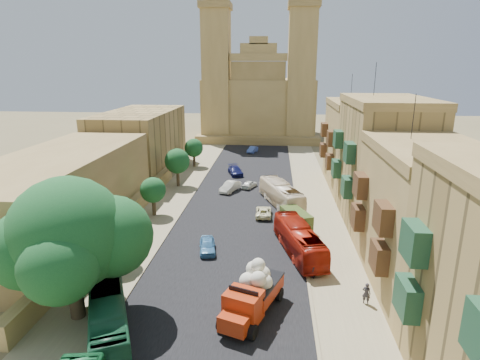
% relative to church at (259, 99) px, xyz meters
% --- Properties ---
extents(road_surface, '(14.00, 140.00, 0.01)m').
position_rel_church_xyz_m(road_surface, '(0.00, -48.61, -9.51)').
color(road_surface, black).
rests_on(road_surface, ground).
extents(sidewalk_east, '(5.00, 140.00, 0.01)m').
position_rel_church_xyz_m(sidewalk_east, '(9.50, -48.61, -9.51)').
color(sidewalk_east, '#8B7D5B').
rests_on(sidewalk_east, ground).
extents(sidewalk_west, '(5.00, 140.00, 0.01)m').
position_rel_church_xyz_m(sidewalk_west, '(-9.50, -48.61, -9.51)').
color(sidewalk_west, '#8B7D5B').
rests_on(sidewalk_west, ground).
extents(kerb_east, '(0.25, 140.00, 0.12)m').
position_rel_church_xyz_m(kerb_east, '(7.00, -48.61, -9.46)').
color(kerb_east, '#8B7D5B').
rests_on(kerb_east, ground).
extents(kerb_west, '(0.25, 140.00, 0.12)m').
position_rel_church_xyz_m(kerb_west, '(-7.00, -48.61, -9.46)').
color(kerb_west, '#8B7D5B').
rests_on(kerb_west, ground).
extents(townhouse_b, '(9.00, 14.00, 14.90)m').
position_rel_church_xyz_m(townhouse_b, '(15.95, -67.61, -3.86)').
color(townhouse_b, olive).
rests_on(townhouse_b, ground).
extents(townhouse_c, '(9.00, 14.00, 17.40)m').
position_rel_church_xyz_m(townhouse_c, '(15.95, -53.61, -2.61)').
color(townhouse_c, '#9E8147').
rests_on(townhouse_c, ground).
extents(townhouse_d, '(9.00, 14.00, 15.90)m').
position_rel_church_xyz_m(townhouse_d, '(15.95, -39.61, -3.36)').
color(townhouse_d, olive).
rests_on(townhouse_d, ground).
extents(west_wall, '(1.00, 40.00, 1.80)m').
position_rel_church_xyz_m(west_wall, '(-12.50, -58.61, -8.62)').
color(west_wall, olive).
rests_on(west_wall, ground).
extents(west_building_low, '(10.00, 28.00, 8.40)m').
position_rel_church_xyz_m(west_building_low, '(-18.00, -60.61, -5.32)').
color(west_building_low, olive).
rests_on(west_building_low, ground).
extents(west_building_mid, '(10.00, 22.00, 10.00)m').
position_rel_church_xyz_m(west_building_mid, '(-18.00, -34.61, -4.52)').
color(west_building_mid, '#9E8147').
rests_on(west_building_mid, ground).
extents(church, '(28.00, 22.50, 36.30)m').
position_rel_church_xyz_m(church, '(0.00, 0.00, 0.00)').
color(church, olive).
rests_on(church, ground).
extents(ficus_tree, '(10.15, 9.34, 10.15)m').
position_rel_church_xyz_m(ficus_tree, '(-9.41, -74.61, -3.52)').
color(ficus_tree, '#3B2E1D').
rests_on(ficus_tree, ground).
extents(street_tree_a, '(3.48, 3.48, 5.35)m').
position_rel_church_xyz_m(street_tree_a, '(-10.00, -66.61, -5.93)').
color(street_tree_a, '#3B2E1D').
rests_on(street_tree_a, ground).
extents(street_tree_b, '(2.99, 2.99, 4.60)m').
position_rel_church_xyz_m(street_tree_b, '(-10.00, -54.61, -6.44)').
color(street_tree_b, '#3B2E1D').
rests_on(street_tree_b, ground).
extents(street_tree_c, '(3.64, 3.64, 5.59)m').
position_rel_church_xyz_m(street_tree_c, '(-10.00, -42.61, -5.77)').
color(street_tree_c, '#3B2E1D').
rests_on(street_tree_c, ground).
extents(street_tree_d, '(3.21, 3.21, 4.94)m').
position_rel_church_xyz_m(street_tree_d, '(-10.00, -30.61, -6.21)').
color(street_tree_d, '#3B2E1D').
rests_on(street_tree_d, ground).
extents(red_truck, '(4.57, 7.01, 3.87)m').
position_rel_church_xyz_m(red_truck, '(2.68, -73.28, -7.81)').
color(red_truck, '#AE2C0D').
rests_on(red_truck, ground).
extents(olive_pickup, '(3.54, 4.90, 1.86)m').
position_rel_church_xyz_m(olive_pickup, '(6.50, -56.87, -8.61)').
color(olive_pickup, '#3B4F1D').
rests_on(olive_pickup, ground).
extents(bus_green_north, '(6.04, 9.71, 2.68)m').
position_rel_church_xyz_m(bus_green_north, '(-6.50, -76.38, -8.17)').
color(bus_green_north, '#1C5B38').
rests_on(bus_green_north, ground).
extents(bus_red_east, '(4.76, 10.16, 2.76)m').
position_rel_church_xyz_m(bus_red_east, '(6.47, -63.32, -8.14)').
color(bus_red_east, '#A1190B').
rests_on(bus_red_east, ground).
extents(bus_cream_east, '(5.90, 10.47, 2.86)m').
position_rel_church_xyz_m(bus_cream_east, '(4.95, -49.70, -8.08)').
color(bus_cream_east, '#FBE7C5').
rests_on(bus_cream_east, ground).
extents(car_blue_a, '(2.13, 3.88, 1.25)m').
position_rel_church_xyz_m(car_blue_a, '(-2.14, -63.65, -8.89)').
color(car_blue_a, teal).
rests_on(car_blue_a, ground).
extents(car_white_a, '(2.85, 4.44, 1.38)m').
position_rel_church_xyz_m(car_white_a, '(-2.10, -44.52, -8.82)').
color(car_white_a, beige).
rests_on(car_white_a, ground).
extents(car_cream, '(1.84, 3.93, 1.09)m').
position_rel_church_xyz_m(car_cream, '(2.89, -53.82, -8.97)').
color(car_cream, '#F1E9B7').
rests_on(car_cream, ground).
extents(car_dkblue, '(3.20, 5.04, 1.36)m').
position_rel_church_xyz_m(car_dkblue, '(-2.26, -35.53, -8.84)').
color(car_dkblue, '#0E1244').
rests_on(car_dkblue, ground).
extents(car_white_b, '(2.40, 3.41, 1.08)m').
position_rel_church_xyz_m(car_white_b, '(0.50, -42.63, -8.98)').
color(car_white_b, silver).
rests_on(car_white_b, ground).
extents(car_blue_b, '(2.25, 3.85, 1.20)m').
position_rel_church_xyz_m(car_blue_b, '(-0.50, -17.77, -8.92)').
color(car_blue_b, '#4A66B9').
rests_on(car_blue_b, ground).
extents(pedestrian_a, '(0.72, 0.61, 1.69)m').
position_rel_church_xyz_m(pedestrian_a, '(11.00, -71.24, -8.67)').
color(pedestrian_a, '#2B292D').
rests_on(pedestrian_a, ground).
extents(pedestrian_c, '(0.68, 1.03, 1.63)m').
position_rel_church_xyz_m(pedestrian_c, '(7.50, -67.76, -8.70)').
color(pedestrian_c, '#2D2F34').
rests_on(pedestrian_c, ground).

